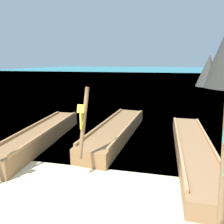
{
  "coord_description": "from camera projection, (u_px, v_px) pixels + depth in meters",
  "views": [
    {
      "loc": [
        1.68,
        -4.34,
        3.35
      ],
      "look_at": [
        0.0,
        3.45,
        1.38
      ],
      "focal_mm": 33.22,
      "sensor_mm": 36.0,
      "label": 1
    }
  ],
  "objects": [
    {
      "name": "longtail_boat_turquoise_ribbon",
      "position": [
        193.0,
        150.0,
        7.4
      ],
      "size": [
        1.34,
        7.2,
        2.73
      ],
      "color": "olive",
      "rests_on": "ground"
    },
    {
      "name": "sea_water",
      "position": [
        152.0,
        72.0,
        63.59
      ],
      "size": [
        120.0,
        120.0,
        0.0
      ],
      "primitive_type": "plane",
      "color": "teal",
      "rests_on": "ground"
    },
    {
      "name": "longtail_boat_red_ribbon",
      "position": [
        41.0,
        136.0,
        8.62
      ],
      "size": [
        1.14,
        6.52,
        2.85
      ],
      "color": "brown",
      "rests_on": "ground"
    },
    {
      "name": "ground",
      "position": [
        83.0,
        196.0,
        5.26
      ],
      "size": [
        120.0,
        120.0,
        0.0
      ],
      "primitive_type": "plane",
      "color": "beige"
    },
    {
      "name": "longtail_boat_yellow_ribbon",
      "position": [
        116.0,
        131.0,
        9.3
      ],
      "size": [
        1.93,
        6.58,
        2.61
      ],
      "color": "brown",
      "rests_on": "ground"
    }
  ]
}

